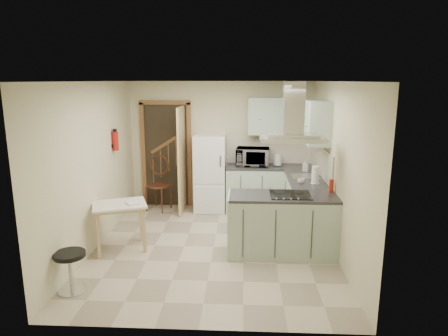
# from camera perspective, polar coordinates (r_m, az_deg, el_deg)

# --- Properties ---
(floor) EXTENTS (4.20, 4.20, 0.00)m
(floor) POSITION_cam_1_polar(r_m,az_deg,el_deg) (6.28, -1.48, -11.18)
(floor) COLOR #BFB094
(floor) RESTS_ON ground
(ceiling) EXTENTS (4.20, 4.20, 0.00)m
(ceiling) POSITION_cam_1_polar(r_m,az_deg,el_deg) (5.75, -1.63, 12.27)
(ceiling) COLOR silver
(ceiling) RESTS_ON back_wall
(back_wall) EXTENTS (3.60, 0.00, 3.60)m
(back_wall) POSITION_cam_1_polar(r_m,az_deg,el_deg) (7.95, -0.41, 3.28)
(back_wall) COLOR beige
(back_wall) RESTS_ON floor
(left_wall) EXTENTS (0.00, 4.20, 4.20)m
(left_wall) POSITION_cam_1_polar(r_m,az_deg,el_deg) (6.29, -18.13, 0.19)
(left_wall) COLOR beige
(left_wall) RESTS_ON floor
(right_wall) EXTENTS (0.00, 4.20, 4.20)m
(right_wall) POSITION_cam_1_polar(r_m,az_deg,el_deg) (6.03, 15.76, -0.16)
(right_wall) COLOR beige
(right_wall) RESTS_ON floor
(doorway) EXTENTS (1.10, 0.12, 2.10)m
(doorway) POSITION_cam_1_polar(r_m,az_deg,el_deg) (8.09, -8.23, 1.87)
(doorway) COLOR brown
(doorway) RESTS_ON floor
(fridge) EXTENTS (0.60, 0.60, 1.50)m
(fridge) POSITION_cam_1_polar(r_m,az_deg,el_deg) (7.77, -2.00, -0.71)
(fridge) COLOR white
(fridge) RESTS_ON floor
(counter_back) EXTENTS (1.08, 0.60, 0.90)m
(counter_back) POSITION_cam_1_polar(r_m,az_deg,el_deg) (7.82, 4.31, -2.92)
(counter_back) COLOR #9EB2A0
(counter_back) RESTS_ON floor
(counter_right) EXTENTS (0.60, 1.95, 0.90)m
(counter_right) POSITION_cam_1_polar(r_m,az_deg,el_deg) (7.25, 11.12, -4.37)
(counter_right) COLOR #9EB2A0
(counter_right) RESTS_ON floor
(splashback) EXTENTS (1.68, 0.02, 0.50)m
(splashback) POSITION_cam_1_polar(r_m,az_deg,el_deg) (7.96, 6.51, 2.48)
(splashback) COLOR beige
(splashback) RESTS_ON counter_back
(wall_cabinet_back) EXTENTS (0.85, 0.35, 0.70)m
(wall_cabinet_back) POSITION_cam_1_polar(r_m,az_deg,el_deg) (7.71, 6.63, 7.40)
(wall_cabinet_back) COLOR #9EB2A0
(wall_cabinet_back) RESTS_ON back_wall
(wall_cabinet_right) EXTENTS (0.35, 0.90, 0.70)m
(wall_cabinet_right) POSITION_cam_1_polar(r_m,az_deg,el_deg) (6.73, 13.01, 6.44)
(wall_cabinet_right) COLOR #9EB2A0
(wall_cabinet_right) RESTS_ON right_wall
(peninsula) EXTENTS (1.55, 0.65, 0.90)m
(peninsula) POSITION_cam_1_polar(r_m,az_deg,el_deg) (5.96, 8.34, -7.99)
(peninsula) COLOR #9EB2A0
(peninsula) RESTS_ON floor
(hob) EXTENTS (0.58, 0.50, 0.01)m
(hob) POSITION_cam_1_polar(r_m,az_deg,el_deg) (5.83, 9.46, -3.78)
(hob) COLOR black
(hob) RESTS_ON peninsula
(extractor_hood) EXTENTS (0.90, 0.55, 0.10)m
(extractor_hood) POSITION_cam_1_polar(r_m,az_deg,el_deg) (5.66, 9.75, 4.16)
(extractor_hood) COLOR silver
(extractor_hood) RESTS_ON ceiling
(sink) EXTENTS (0.45, 0.40, 0.01)m
(sink) POSITION_cam_1_polar(r_m,az_deg,el_deg) (6.96, 11.48, -1.20)
(sink) COLOR silver
(sink) RESTS_ON counter_right
(fire_extinguisher) EXTENTS (0.10, 0.10, 0.32)m
(fire_extinguisher) POSITION_cam_1_polar(r_m,az_deg,el_deg) (7.06, -15.25, 3.72)
(fire_extinguisher) COLOR #B2140F
(fire_extinguisher) RESTS_ON left_wall
(drop_leaf_table) EXTENTS (0.92, 0.81, 0.72)m
(drop_leaf_table) POSITION_cam_1_polar(r_m,az_deg,el_deg) (6.27, -14.56, -8.10)
(drop_leaf_table) COLOR tan
(drop_leaf_table) RESTS_ON floor
(bentwood_chair) EXTENTS (0.56, 0.56, 0.98)m
(bentwood_chair) POSITION_cam_1_polar(r_m,az_deg,el_deg) (7.94, -9.36, -2.50)
(bentwood_chair) COLOR #4E2A1A
(bentwood_chair) RESTS_ON floor
(stool) EXTENTS (0.39, 0.39, 0.51)m
(stool) POSITION_cam_1_polar(r_m,az_deg,el_deg) (5.32, -21.03, -13.65)
(stool) COLOR black
(stool) RESTS_ON floor
(microwave) EXTENTS (0.65, 0.47, 0.34)m
(microwave) POSITION_cam_1_polar(r_m,az_deg,el_deg) (7.71, 4.11, 1.61)
(microwave) COLOR black
(microwave) RESTS_ON counter_back
(kettle) EXTENTS (0.19, 0.19, 0.24)m
(kettle) POSITION_cam_1_polar(r_m,az_deg,el_deg) (7.73, 7.68, 1.15)
(kettle) COLOR silver
(kettle) RESTS_ON counter_back
(cereal_box) EXTENTS (0.08, 0.20, 0.30)m
(cereal_box) POSITION_cam_1_polar(r_m,az_deg,el_deg) (7.78, 5.28, 1.52)
(cereal_box) COLOR orange
(cereal_box) RESTS_ON counter_back
(soap_bottle) EXTENTS (0.09, 0.10, 0.20)m
(soap_bottle) POSITION_cam_1_polar(r_m,az_deg,el_deg) (7.39, 11.54, 0.35)
(soap_bottle) COLOR silver
(soap_bottle) RESTS_ON counter_right
(paper_towel) EXTENTS (0.14, 0.14, 0.29)m
(paper_towel) POSITION_cam_1_polar(r_m,az_deg,el_deg) (6.50, 12.91, -0.96)
(paper_towel) COLOR white
(paper_towel) RESTS_ON counter_right
(cup) EXTENTS (0.13, 0.13, 0.08)m
(cup) POSITION_cam_1_polar(r_m,az_deg,el_deg) (6.48, 10.92, -1.85)
(cup) COLOR white
(cup) RESTS_ON counter_right
(red_bottle) EXTENTS (0.08, 0.08, 0.19)m
(red_bottle) POSITION_cam_1_polar(r_m,az_deg,el_deg) (6.08, 15.08, -2.49)
(red_bottle) COLOR red
(red_bottle) RESTS_ON peninsula
(book) EXTENTS (0.25, 0.26, 0.09)m
(book) POSITION_cam_1_polar(r_m,az_deg,el_deg) (6.07, -13.68, -4.68)
(book) COLOR #A23A36
(book) RESTS_ON drop_leaf_table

